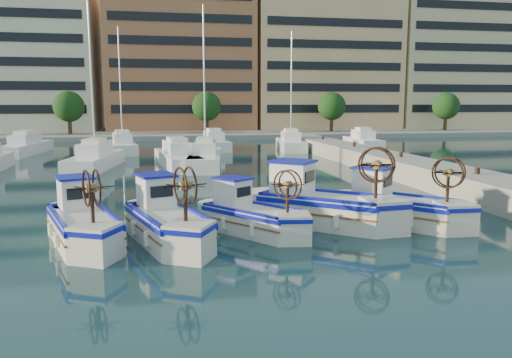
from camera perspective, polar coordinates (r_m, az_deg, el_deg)
name	(u,v)px	position (r m, az deg, el deg)	size (l,w,h in m)	color
ground	(229,246)	(16.45, -3.11, -7.65)	(300.00, 300.00, 0.00)	#1B4048
quay	(453,180)	(28.32, 21.60, -0.11)	(3.00, 60.00, 1.20)	gray
waterfront	(232,62)	(81.74, -2.71, 13.19)	(180.00, 40.00, 25.60)	gray
yacht_marina	(150,153)	(42.58, -11.97, 2.95)	(37.80, 22.11, 11.50)	white
fishing_boat_a	(82,221)	(17.51, -19.24, -4.60)	(2.99, 4.48, 2.71)	silver
fishing_boat_b	(166,220)	(16.97, -10.24, -4.60)	(3.01, 4.58, 2.77)	silver
fishing_boat_c	(251,214)	(17.90, -0.61, -4.07)	(3.53, 3.92, 2.44)	silver
fishing_boat_d	(320,203)	(19.11, 7.30, -2.78)	(4.92, 4.56, 3.09)	silver
fishing_boat_e	(396,205)	(19.89, 15.76, -2.88)	(4.12, 4.28, 2.73)	silver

